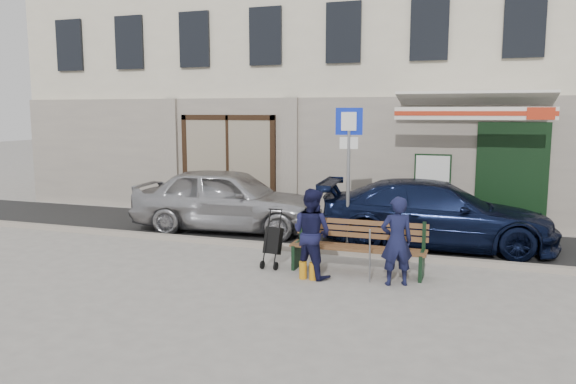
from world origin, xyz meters
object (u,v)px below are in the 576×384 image
at_px(man, 397,241).
at_px(bench, 355,247).
at_px(parking_sign, 349,155).
at_px(stroller, 273,242).
at_px(car_navy, 436,214).
at_px(woman, 312,233).
at_px(car_silver, 228,199).

bearing_deg(man, bench, -55.76).
xyz_separation_m(parking_sign, stroller, (-1.01, -1.66, -1.51)).
bearing_deg(bench, car_navy, 63.94).
distance_m(man, woman, 1.45).
bearing_deg(woman, parking_sign, -74.40).
distance_m(car_silver, woman, 4.18).
relative_size(car_silver, woman, 2.93).
distance_m(car_navy, stroller, 3.72).
relative_size(car_silver, parking_sign, 1.55).
bearing_deg(man, car_silver, -57.60).
xyz_separation_m(car_silver, car_navy, (4.81, -0.01, -0.07)).
bearing_deg(woman, car_navy, -102.04).
xyz_separation_m(car_silver, stroller, (2.12, -2.58, -0.30)).
relative_size(car_navy, man, 3.27).
bearing_deg(stroller, car_silver, 136.90).
bearing_deg(stroller, woman, -15.83).
xyz_separation_m(car_silver, woman, (2.97, -2.94, 0.00)).
bearing_deg(stroller, man, -1.41).
distance_m(bench, man, 0.98).
distance_m(car_navy, man, 2.95).
xyz_separation_m(man, stroller, (-2.30, 0.36, -0.27)).
bearing_deg(car_silver, car_navy, -95.39).
distance_m(bench, stroller, 1.51).
xyz_separation_m(car_navy, bench, (-1.19, -2.43, -0.25)).
bearing_deg(stroller, parking_sign, 66.16).
bearing_deg(parking_sign, car_navy, 16.10).
height_order(car_navy, bench, car_navy).
xyz_separation_m(car_silver, man, (4.42, -2.94, -0.03)).
bearing_deg(car_silver, man, -128.82).
xyz_separation_m(car_silver, bench, (3.62, -2.44, -0.31)).
bearing_deg(car_navy, man, 167.80).
distance_m(bench, woman, 0.88).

